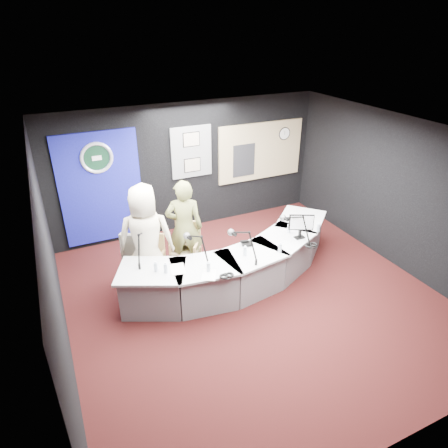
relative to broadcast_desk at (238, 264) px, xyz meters
name	(u,v)px	position (x,y,z in m)	size (l,w,h in m)	color
ground	(254,298)	(0.05, -0.55, -0.38)	(6.00, 6.00, 0.00)	black
ceiling	(261,137)	(0.05, -0.55, 2.42)	(6.00, 6.00, 0.02)	silver
wall_back	(189,168)	(0.05, 2.45, 1.02)	(6.00, 0.02, 2.80)	black
wall_front	(411,357)	(0.05, -3.55, 1.02)	(6.00, 0.02, 2.80)	black
wall_left	(52,272)	(-2.95, -0.55, 1.02)	(0.02, 6.00, 2.80)	black
wall_right	(399,194)	(3.05, -0.55, 1.02)	(0.02, 6.00, 2.80)	black
broadcast_desk	(238,264)	(0.00, 0.00, 0.00)	(4.50, 1.90, 0.75)	#B1B4B6
backdrop_panel	(101,189)	(-1.85, 2.42, 0.88)	(1.60, 0.05, 2.30)	navy
agency_seal	(97,158)	(-1.85, 2.38, 1.52)	(0.63, 0.63, 0.07)	silver
seal_center	(97,158)	(-1.85, 2.38, 1.52)	(0.48, 0.48, 0.01)	black
pinboard	(191,152)	(0.10, 2.42, 1.38)	(0.90, 0.04, 1.10)	slate
framed_photo_upper	(191,139)	(0.10, 2.39, 1.65)	(0.34, 0.02, 0.27)	gray
framed_photo_lower	(192,165)	(0.10, 2.39, 1.09)	(0.34, 0.02, 0.27)	gray
booth_window_frame	(261,151)	(1.80, 2.42, 1.18)	(2.12, 0.06, 1.32)	tan
booth_glow	(261,151)	(1.80, 2.41, 1.18)	(2.00, 0.02, 1.20)	beige
equipment_rack	(244,160)	(1.35, 2.39, 1.03)	(0.55, 0.02, 0.75)	black
wall_clock	(284,134)	(2.40, 2.39, 1.52)	(0.28, 0.28, 0.01)	white
armchair_left	(148,260)	(-1.46, 0.57, 0.15)	(0.59, 0.59, 1.05)	#A6854C
armchair_right	(186,251)	(-0.71, 0.73, 0.06)	(0.49, 0.49, 0.88)	#A6854C
draped_jacket	(135,252)	(-1.63, 0.77, 0.24)	(0.50, 0.10, 0.70)	gray
person_man	(146,238)	(-1.46, 0.57, 0.59)	(0.94, 0.61, 1.93)	beige
person_woman	(184,228)	(-0.71, 0.73, 0.54)	(0.67, 0.44, 1.83)	olive
computer_monitor	(301,222)	(1.14, -0.21, 0.70)	(0.45, 0.03, 0.31)	black
desk_phone	(247,244)	(0.16, -0.04, 0.40)	(0.18, 0.14, 0.04)	black
headphones_near	(311,245)	(1.16, -0.54, 0.39)	(0.23, 0.23, 0.04)	black
headphones_far	(227,276)	(-0.57, -0.75, 0.39)	(0.19, 0.19, 0.03)	black
paper_stack	(178,269)	(-1.19, -0.24, 0.38)	(0.22, 0.32, 0.00)	white
notepad	(209,275)	(-0.80, -0.59, 0.38)	(0.21, 0.31, 0.00)	white
boom_mic_a	(142,243)	(-1.60, 0.30, 0.68)	(0.39, 0.68, 0.60)	black
boom_mic_b	(197,246)	(-0.81, -0.16, 0.68)	(0.25, 0.73, 0.60)	black
boom_mic_c	(243,241)	(-0.08, -0.36, 0.68)	(0.28, 0.72, 0.60)	black
boom_mic_d	(296,226)	(1.01, -0.26, 0.68)	(0.29, 0.72, 0.60)	black
water_bottles	(246,247)	(0.04, -0.23, 0.46)	(3.17, 0.61, 0.18)	silver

